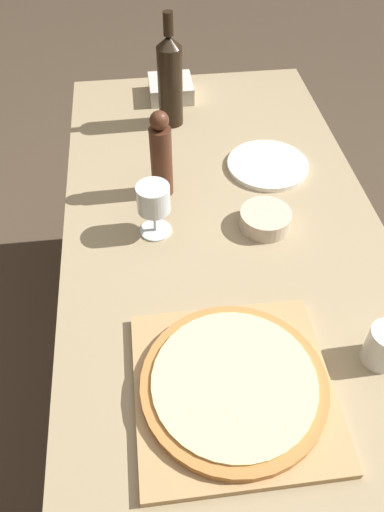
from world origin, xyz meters
The scene contains 11 objects.
ground_plane centered at (0.00, 0.00, 0.00)m, with size 12.00×12.00×0.00m, color #4C3D2D.
dining_table centered at (0.00, 0.00, 0.65)m, with size 0.79×1.76×0.74m.
cutting_board centered at (-0.06, -0.34, 0.74)m, with size 0.36×0.36×0.02m.
pizza centered at (-0.06, -0.34, 0.76)m, with size 0.34×0.34×0.02m.
wine_bottle centered at (-0.08, 0.59, 0.88)m, with size 0.07×0.07×0.33m.
pepper_mill centered at (-0.14, 0.25, 0.85)m, with size 0.06×0.06×0.24m.
wine_glass centered at (-0.17, 0.11, 0.83)m, with size 0.08×0.08×0.14m.
small_bowl centered at (0.10, 0.09, 0.76)m, with size 0.13×0.13×0.04m.
drinking_tumbler centered at (0.24, -0.31, 0.78)m, with size 0.07×0.07×0.09m.
dinner_plate centered at (0.16, 0.32, 0.74)m, with size 0.23×0.23×0.01m.
food_container centered at (-0.07, 0.74, 0.76)m, with size 0.14×0.14×0.05m.
Camera 1 is at (-0.19, -0.78, 1.59)m, focal length 35.00 mm.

